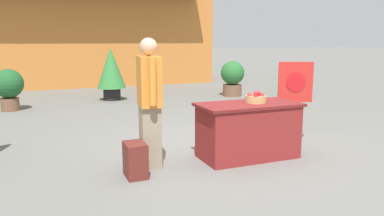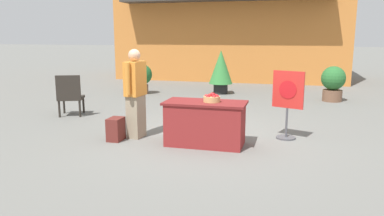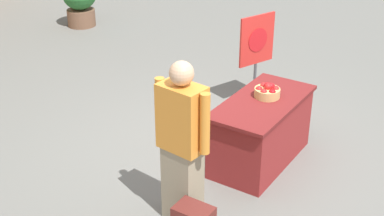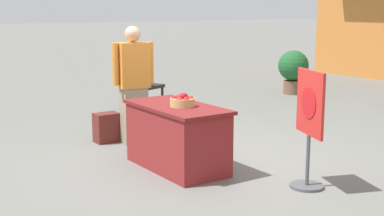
% 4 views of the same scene
% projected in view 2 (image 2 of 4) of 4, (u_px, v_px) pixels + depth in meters
% --- Properties ---
extents(ground_plane, '(120.00, 120.00, 0.00)m').
position_uv_depth(ground_plane, '(206.00, 136.00, 7.15)').
color(ground_plane, slate).
extents(storefront_building, '(9.60, 4.82, 5.23)m').
position_uv_depth(storefront_building, '(233.00, 18.00, 16.52)').
color(storefront_building, '#C67533').
rests_on(storefront_building, ground_plane).
extents(display_table, '(1.41, 0.70, 0.77)m').
position_uv_depth(display_table, '(205.00, 123.00, 6.53)').
color(display_table, maroon).
rests_on(display_table, ground_plane).
extents(apple_basket, '(0.29, 0.29, 0.16)m').
position_uv_depth(apple_basket, '(212.00, 98.00, 6.42)').
color(apple_basket, tan).
rests_on(apple_basket, display_table).
extents(person_visitor, '(0.30, 0.61, 1.65)m').
position_uv_depth(person_visitor, '(135.00, 93.00, 6.93)').
color(person_visitor, gray).
rests_on(person_visitor, ground_plane).
extents(backpack, '(0.24, 0.34, 0.42)m').
position_uv_depth(backpack, '(116.00, 129.00, 6.83)').
color(backpack, maroon).
rests_on(backpack, ground_plane).
extents(poster_board, '(0.56, 0.36, 1.26)m').
position_uv_depth(poster_board, '(288.00, 102.00, 6.86)').
color(poster_board, '#4C4C51').
rests_on(poster_board, ground_plane).
extents(patio_chair, '(0.71, 0.71, 0.99)m').
position_uv_depth(patio_chair, '(70.00, 94.00, 8.83)').
color(patio_chair, '#28231E').
rests_on(patio_chair, ground_plane).
extents(potted_plant_far_left, '(0.77, 0.77, 1.42)m').
position_uv_depth(potted_plant_far_left, '(221.00, 69.00, 12.19)').
color(potted_plant_far_left, black).
rests_on(potted_plant_far_left, ground_plane).
extents(potted_plant_far_right, '(0.67, 0.67, 0.97)m').
position_uv_depth(potted_plant_far_right, '(142.00, 77.00, 12.20)').
color(potted_plant_far_right, brown).
rests_on(potted_plant_far_right, ground_plane).
extents(potted_plant_near_right, '(0.69, 0.69, 1.02)m').
position_uv_depth(potted_plant_near_right, '(333.00, 82.00, 10.83)').
color(potted_plant_near_right, brown).
rests_on(potted_plant_near_right, ground_plane).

